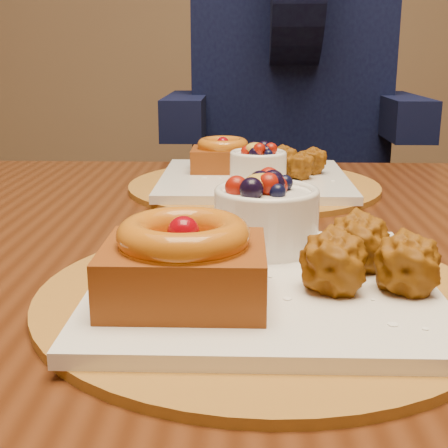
# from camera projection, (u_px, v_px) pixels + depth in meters

# --- Properties ---
(dining_table) EXTENTS (1.60, 0.90, 0.76)m
(dining_table) POSITION_uv_depth(u_px,v_px,m) (256.00, 289.00, 0.76)
(dining_table) COLOR #38190A
(dining_table) RESTS_ON ground
(place_setting_near) EXTENTS (0.38, 0.38, 0.09)m
(place_setting_near) POSITION_uv_depth(u_px,v_px,m) (258.00, 264.00, 0.53)
(place_setting_near) COLOR brown
(place_setting_near) RESTS_ON dining_table
(place_setting_far) EXTENTS (0.38, 0.38, 0.08)m
(place_setting_far) POSITION_uv_depth(u_px,v_px,m) (253.00, 175.00, 0.94)
(place_setting_far) COLOR brown
(place_setting_far) RESTS_ON dining_table
(chair_far) EXTENTS (0.51, 0.51, 0.97)m
(chair_far) POSITION_uv_depth(u_px,v_px,m) (281.00, 221.00, 1.58)
(chair_far) COLOR black
(chair_far) RESTS_ON ground
(diner) EXTENTS (0.55, 0.52, 0.90)m
(diner) POSITION_uv_depth(u_px,v_px,m) (290.00, 51.00, 1.44)
(diner) COLOR black
(diner) RESTS_ON ground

